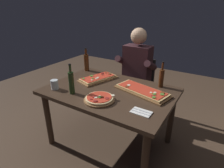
{
  "coord_description": "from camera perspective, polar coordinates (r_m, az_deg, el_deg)",
  "views": [
    {
      "loc": [
        1.01,
        -1.57,
        1.62
      ],
      "look_at": [
        0.0,
        0.05,
        0.79
      ],
      "focal_mm": 29.65,
      "sensor_mm": 36.0,
      "label": 1
    }
  ],
  "objects": [
    {
      "name": "ground_plane",
      "position": [
        2.47,
        -0.65,
        -17.44
      ],
      "size": [
        6.4,
        6.4,
        0.0
      ],
      "primitive_type": "plane",
      "color": "#4C3828"
    },
    {
      "name": "dining_table",
      "position": [
        2.11,
        -0.72,
        -4.08
      ],
      "size": [
        1.4,
        0.96,
        0.74
      ],
      "color": "#3D2B1E",
      "rests_on": "ground_plane"
    },
    {
      "name": "pizza_rectangular_front",
      "position": [
        2.02,
        9.24,
        -2.05
      ],
      "size": [
        0.65,
        0.39,
        0.05
      ],
      "color": "brown",
      "rests_on": "dining_table"
    },
    {
      "name": "pizza_rectangular_left",
      "position": [
        2.33,
        -4.31,
        1.77
      ],
      "size": [
        0.37,
        0.53,
        0.05
      ],
      "color": "brown",
      "rests_on": "dining_table"
    },
    {
      "name": "pizza_round_far",
      "position": [
        1.83,
        -3.94,
        -4.55
      ],
      "size": [
        0.31,
        0.31,
        0.05
      ],
      "color": "brown",
      "rests_on": "dining_table"
    },
    {
      "name": "wine_bottle_dark",
      "position": [
        2.65,
        -7.9,
        6.8
      ],
      "size": [
        0.07,
        0.07,
        0.32
      ],
      "color": "#47230F",
      "rests_on": "dining_table"
    },
    {
      "name": "oil_bottle_amber",
      "position": [
        2.17,
        14.99,
        1.92
      ],
      "size": [
        0.06,
        0.06,
        0.3
      ],
      "color": "#47230F",
      "rests_on": "dining_table"
    },
    {
      "name": "vinegar_bottle_green",
      "position": [
        1.97,
        -12.42,
        0.57
      ],
      "size": [
        0.06,
        0.06,
        0.33
      ],
      "color": "#233819",
      "rests_on": "dining_table"
    },
    {
      "name": "tumbler_near_camera",
      "position": [
        2.16,
        -17.26,
        -0.34
      ],
      "size": [
        0.08,
        0.08,
        0.11
      ],
      "color": "silver",
      "rests_on": "dining_table"
    },
    {
      "name": "napkin_cutlery_set",
      "position": [
        1.67,
        9.0,
        -8.57
      ],
      "size": [
        0.18,
        0.11,
        0.01
      ],
      "color": "white",
      "rests_on": "dining_table"
    },
    {
      "name": "diner_chair",
      "position": [
        2.87,
        8.06,
        0.01
      ],
      "size": [
        0.44,
        0.44,
        0.87
      ],
      "color": "black",
      "rests_on": "ground_plane"
    },
    {
      "name": "seated_diner",
      "position": [
        2.68,
        7.29,
        4.17
      ],
      "size": [
        0.53,
        0.41,
        1.33
      ],
      "color": "#23232D",
      "rests_on": "ground_plane"
    }
  ]
}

